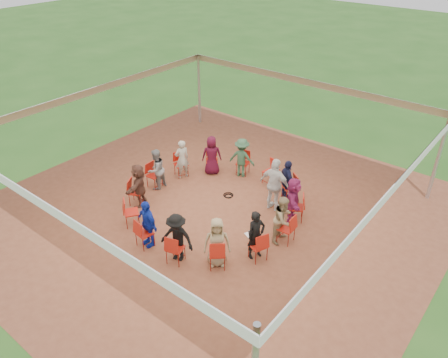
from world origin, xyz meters
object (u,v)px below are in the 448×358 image
Objects in this scene: standing_person at (275,185)px; laptop at (253,233)px; person_seated_1 at (283,219)px; person_seated_10 at (177,238)px; person_seated_8 at (139,185)px; person_seated_7 at (156,169)px; chair_2 at (296,207)px; chair_12 at (175,248)px; person_seated_11 at (217,242)px; cable_coil at (228,195)px; chair_3 at (290,188)px; person_seated_2 at (293,199)px; chair_0 at (258,246)px; chair_6 at (212,160)px; person_seated_0 at (256,235)px; chair_5 at (243,163)px; chair_4 at (270,172)px; person_seated_3 at (287,181)px; chair_11 at (145,233)px; chair_8 at (154,175)px; person_seated_9 at (147,223)px; person_seated_4 at (242,158)px; chair_13 at (217,253)px; person_seated_5 at (212,155)px; person_seated_6 at (182,159)px; chair_10 at (132,212)px; chair_9 at (136,192)px; chair_7 at (181,165)px.

standing_person is 4.25× the size of laptop.
person_seated_1 is 3.01m from person_seated_10.
person_seated_7 is at bearing 167.14° from person_seated_8.
chair_12 is (-1.53, -3.66, 0.00)m from chair_2.
person_seated_11 is 3.39m from cable_coil.
chair_3 is 1.14m from person_seated_2.
chair_0 is 3.16m from chair_3.
person_seated_7 reaches higher than chair_2.
person_seated_2 is 1.00× the size of person_seated_7.
chair_6 is 0.63× the size of person_seated_0.
person_seated_8 is at bearing 102.86° from person_seated_1.
chair_5 is 4.84m from person_seated_11.
person_seated_3 is (0.97, -0.53, 0.27)m from chair_4.
chair_8 is at bearing 141.43° from chair_11.
person_seated_3 is (-0.82, 0.75, 0.27)m from chair_2.
person_seated_9 reaches higher than chair_5.
person_seated_4 is 2.29m from standing_person.
chair_5 is 1.60m from cable_coil.
chair_6 is 0.63× the size of person_seated_10.
person_seated_0 is (2.66, 1.57, 0.27)m from chair_11.
chair_2 is at bearing 38.57° from chair_13.
person_seated_11 is at bearing 92.17° from standing_person.
person_seated_8 is 3.45× the size of laptop.
person_seated_7 is 3.45× the size of laptop.
person_seated_5 is 0.81× the size of standing_person.
person_seated_6 is (-0.62, -0.88, 0.00)m from person_seated_5.
person_seated_2 is at bearing 77.46° from chair_10.
chair_6 is 1.00× the size of chair_10.
person_seated_2 is at bearing 38.57° from person_seated_11.
chair_4 and chair_13 have the same top height.
person_seated_0 is (3.92, -2.82, 0.27)m from chair_6.
chair_0 is 1.00× the size of chair_13.
person_seated_11 is at bearing 40.31° from chair_10.
person_seated_6 reaches higher than chair_13.
chair_9 is at bearing 167.14° from chair_10.
chair_3 is 3.88m from person_seated_11.
chair_3 reaches higher than cable_coil.
chair_11 is 2.17m from person_seated_8.
cable_coil is at bearing 74.53° from person_seated_0.
person_seated_10 is (3.20, -2.19, 0.27)m from chair_8.
chair_3 is 0.51× the size of standing_person.
person_seated_7 reaches higher than chair_0.
person_seated_0 reaches higher than chair_5.
chair_9 is 3.10m from person_seated_10.
person_seated_0 is 1.00× the size of person_seated_7.
chair_0 is at bearing 63.62° from person_seated_8.
cable_coil is at bearing 107.80° from person_seated_5.
person_seated_8 and person_seated_11 have the same top height.
chair_7 and chair_10 have the same top height.
chair_10 is at bearing -112.73° from cable_coil.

